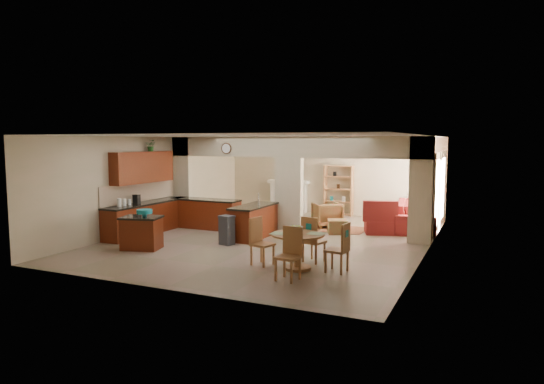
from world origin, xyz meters
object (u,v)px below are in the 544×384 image
at_px(kitchen_island, 142,233).
at_px(sofa, 416,215).
at_px(dining_table, 298,246).
at_px(armchair, 327,215).

height_order(kitchen_island, sofa, sofa).
height_order(kitchen_island, dining_table, kitchen_island).
relative_size(kitchen_island, dining_table, 0.98).
distance_m(dining_table, armchair, 5.20).
xyz_separation_m(sofa, armchair, (-2.58, -0.82, -0.04)).
bearing_deg(dining_table, armchair, 101.26).
bearing_deg(sofa, kitchen_island, 127.48).
height_order(sofa, armchair, sofa).
xyz_separation_m(dining_table, sofa, (1.56, 5.92, -0.09)).
relative_size(dining_table, armchair, 1.32).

